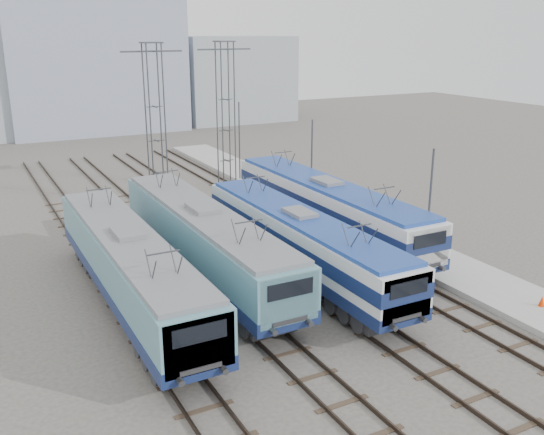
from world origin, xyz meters
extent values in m
plane|color=#514C47|center=(0.00, 0.00, 0.00)|extent=(160.00, 160.00, 0.00)
cube|color=#9E9E99|center=(10.20, 8.00, 0.15)|extent=(4.00, 70.00, 0.30)
cube|color=navy|center=(-6.75, 5.33, 1.40)|extent=(2.90, 18.32, 0.61)
cube|color=#578998|center=(-6.75, 5.33, 2.62)|extent=(2.85, 18.32, 1.83)
cube|color=#578998|center=(-6.75, -3.47, 2.44)|extent=(2.62, 0.71, 2.08)
cube|color=slate|center=(-6.75, 5.33, 3.64)|extent=(2.62, 17.58, 0.20)
cube|color=#262628|center=(-6.75, -0.77, 0.64)|extent=(2.14, 3.66, 0.69)
cube|color=#262628|center=(-6.75, 11.44, 0.64)|extent=(2.14, 3.66, 0.69)
cube|color=navy|center=(-2.25, 7.20, 1.43)|extent=(2.97, 18.76, 0.63)
cube|color=#578998|center=(-2.25, 7.20, 2.68)|extent=(2.92, 18.76, 1.88)
cube|color=#578998|center=(-2.25, -1.81, 2.49)|extent=(2.69, 0.73, 2.13)
cube|color=slate|center=(-2.25, 7.20, 3.72)|extent=(2.69, 18.01, 0.21)
cube|color=#262628|center=(-2.25, 0.95, 0.65)|extent=(2.19, 3.75, 0.70)
cube|color=#262628|center=(-2.25, 13.46, 0.65)|extent=(2.19, 3.75, 0.70)
cube|color=navy|center=(2.25, 4.78, 1.35)|extent=(2.78, 17.57, 0.59)
cube|color=silver|center=(2.25, 4.78, 2.52)|extent=(2.73, 17.57, 1.76)
cube|color=navy|center=(2.25, 4.78, 2.47)|extent=(2.77, 17.59, 0.68)
cube|color=silver|center=(2.25, -3.66, 2.35)|extent=(2.52, 0.68, 1.99)
cube|color=navy|center=(2.25, 4.78, 3.50)|extent=(2.52, 16.87, 0.20)
cube|color=#262628|center=(2.25, -1.08, 0.62)|extent=(2.05, 3.51, 0.66)
cube|color=#262628|center=(2.25, 10.64, 0.62)|extent=(2.05, 3.51, 0.66)
cube|color=navy|center=(6.75, 9.16, 1.43)|extent=(2.96, 18.74, 0.62)
cube|color=silver|center=(6.75, 9.16, 2.68)|extent=(2.91, 18.74, 1.87)
cube|color=navy|center=(6.75, 9.16, 2.63)|extent=(2.95, 18.76, 0.73)
cube|color=silver|center=(6.75, 0.16, 2.49)|extent=(2.68, 0.73, 2.12)
cube|color=navy|center=(6.75, 9.16, 3.72)|extent=(2.68, 17.99, 0.21)
cube|color=#262628|center=(6.75, 2.92, 0.65)|extent=(2.19, 3.75, 0.70)
cube|color=#262628|center=(6.75, 15.41, 0.65)|extent=(2.19, 3.75, 0.70)
cylinder|color=#3F4247|center=(-0.55, 21.45, 6.00)|extent=(0.10, 0.10, 12.00)
cylinder|color=#3F4247|center=(0.55, 21.45, 6.00)|extent=(0.10, 0.10, 12.00)
cylinder|color=#3F4247|center=(-0.55, 22.55, 6.00)|extent=(0.10, 0.10, 12.00)
cylinder|color=#3F4247|center=(0.55, 22.55, 6.00)|extent=(0.10, 0.10, 12.00)
cube|color=#3F4247|center=(0.00, 22.00, 11.40)|extent=(4.50, 0.12, 0.12)
cylinder|color=#3F4247|center=(5.95, 23.45, 6.00)|extent=(0.10, 0.10, 12.00)
cylinder|color=#3F4247|center=(7.05, 23.45, 6.00)|extent=(0.10, 0.10, 12.00)
cylinder|color=#3F4247|center=(5.95, 24.55, 6.00)|extent=(0.10, 0.10, 12.00)
cylinder|color=#3F4247|center=(7.05, 24.55, 6.00)|extent=(0.10, 0.10, 12.00)
cube|color=#3F4247|center=(6.50, 24.00, 11.40)|extent=(4.50, 0.12, 0.12)
cylinder|color=#3F4247|center=(8.60, 2.00, 3.50)|extent=(0.12, 0.12, 7.00)
cylinder|color=#3F4247|center=(8.60, 14.00, 3.50)|extent=(0.12, 0.12, 7.00)
cylinder|color=#3F4247|center=(8.60, 26.00, 3.50)|extent=(0.12, 0.12, 7.00)
cone|color=#E53403|center=(10.34, -4.20, 0.55)|extent=(0.29, 0.29, 0.50)
cube|color=#9199B0|center=(4.00, 62.00, 9.00)|extent=(22.00, 14.00, 18.00)
cube|color=#949EA7|center=(24.00, 62.00, 6.00)|extent=(16.00, 12.00, 12.00)
camera|label=1|loc=(-13.24, -21.42, 12.85)|focal=40.00mm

